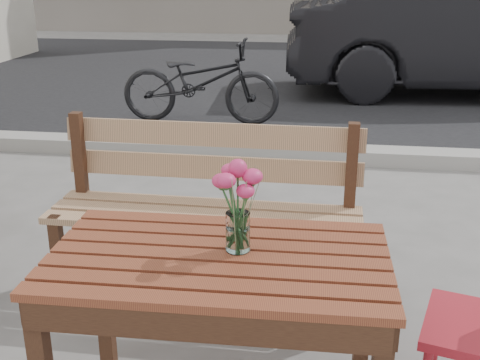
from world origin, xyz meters
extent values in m
cube|color=black|center=(0.00, 7.00, 0.00)|extent=(30.00, 8.00, 0.00)
cube|color=#9B9993|center=(0.00, 3.00, 0.06)|extent=(30.00, 0.25, 0.12)
cube|color=maroon|center=(0.05, -0.15, 0.66)|extent=(1.11, 0.66, 0.03)
cube|color=black|center=(-0.46, 0.12, 0.33)|extent=(0.06, 0.06, 0.65)
cube|color=black|center=(0.55, 0.14, 0.33)|extent=(0.06, 0.06, 0.65)
cube|color=#8D6849|center=(-0.16, 0.66, 0.46)|extent=(1.46, 0.41, 0.03)
cube|color=#8D6849|center=(-0.16, 0.88, 0.71)|extent=(1.45, 0.05, 0.39)
cube|color=black|center=(-0.83, 0.50, 0.24)|extent=(0.05, 0.05, 0.48)
cube|color=black|center=(0.50, 0.48, 0.24)|extent=(0.05, 0.05, 0.48)
cube|color=black|center=(-0.82, 0.83, 0.44)|extent=(0.05, 0.05, 0.88)
cube|color=black|center=(0.51, 0.82, 0.44)|extent=(0.05, 0.05, 0.88)
cylinder|color=#A71C28|center=(0.83, 0.18, 0.18)|extent=(0.03, 0.03, 0.37)
cylinder|color=white|center=(0.11, -0.11, 0.74)|extent=(0.08, 0.08, 0.13)
cylinder|color=#2E6933|center=(0.11, -0.11, 0.81)|extent=(0.05, 0.05, 0.26)
imported|color=black|center=(2.18, 6.01, 0.76)|extent=(4.70, 1.87, 1.52)
imported|color=black|center=(-0.89, 4.13, 0.43)|extent=(1.63, 0.59, 0.85)
camera|label=1|loc=(0.36, -1.86, 1.56)|focal=45.00mm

